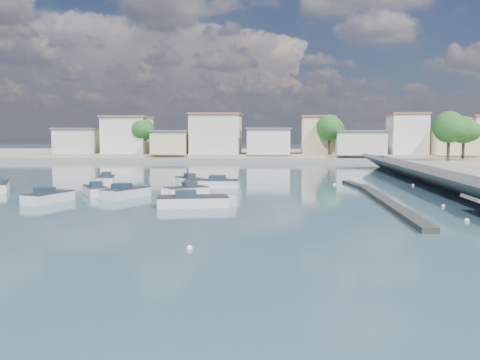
# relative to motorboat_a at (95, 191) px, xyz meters

# --- Properties ---
(ground) EXTENTS (400.00, 400.00, 0.00)m
(ground) POSITION_rel_motorboat_a_xyz_m (18.37, 25.92, -0.38)
(ground) COLOR #2E4D5C
(ground) RESTS_ON ground
(breakwater) EXTENTS (2.00, 31.02, 0.35)m
(breakwater) POSITION_rel_motorboat_a_xyz_m (25.28, -1.39, -0.21)
(breakwater) COLOR black
(breakwater) RESTS_ON ground
(far_shore_land) EXTENTS (160.00, 40.00, 1.40)m
(far_shore_land) POSITION_rel_motorboat_a_xyz_m (18.37, 77.92, 0.32)
(far_shore_land) COLOR gray
(far_shore_land) RESTS_ON ground
(far_shore_quay) EXTENTS (160.00, 2.50, 0.80)m
(far_shore_quay) POSITION_rel_motorboat_a_xyz_m (18.37, 56.92, 0.02)
(far_shore_quay) COLOR slate
(far_shore_quay) RESTS_ON ground
(far_town) EXTENTS (113.01, 12.80, 8.35)m
(far_town) POSITION_rel_motorboat_a_xyz_m (29.08, 62.84, 4.56)
(far_town) COLOR beige
(far_town) RESTS_ON far_shore_land
(shore_trees) EXTENTS (74.56, 38.32, 7.92)m
(shore_trees) POSITION_rel_motorboat_a_xyz_m (26.71, 54.04, 5.84)
(shore_trees) COLOR #38281E
(shore_trees) RESTS_ON ground
(motorboat_a) EXTENTS (3.36, 4.25, 1.48)m
(motorboat_a) POSITION_rel_motorboat_a_xyz_m (0.00, 0.00, 0.00)
(motorboat_a) COLOR silver
(motorboat_a) RESTS_ON ground
(motorboat_b) EXTENTS (3.76, 5.32, 1.48)m
(motorboat_b) POSITION_rel_motorboat_a_xyz_m (3.44, -1.31, -0.00)
(motorboat_b) COLOR silver
(motorboat_b) RESTS_ON ground
(motorboat_c) EXTENTS (6.21, 2.17, 1.48)m
(motorboat_c) POSITION_rel_motorboat_a_xyz_m (9.50, 7.65, 0.00)
(motorboat_c) COLOR silver
(motorboat_c) RESTS_ON ground
(motorboat_d) EXTENTS (4.03, 3.61, 1.48)m
(motorboat_d) POSITION_rel_motorboat_a_xyz_m (8.26, -0.18, -0.00)
(motorboat_d) COLOR silver
(motorboat_d) RESTS_ON ground
(motorboat_e) EXTENTS (3.00, 5.16, 1.48)m
(motorboat_e) POSITION_rel_motorboat_a_xyz_m (-1.86, -5.18, -0.00)
(motorboat_e) COLOR silver
(motorboat_e) RESTS_ON ground
(motorboat_f) EXTENTS (3.41, 3.90, 1.48)m
(motorboat_f) POSITION_rel_motorboat_a_xyz_m (6.70, 10.50, -0.00)
(motorboat_f) COLOR silver
(motorboat_f) RESTS_ON ground
(motorboat_g) EXTENTS (2.71, 5.04, 1.48)m
(motorboat_g) POSITION_rel_motorboat_a_xyz_m (-2.51, 10.59, 0.00)
(motorboat_g) COLOR silver
(motorboat_g) RESTS_ON ground
(motorboat_h) EXTENTS (6.15, 3.23, 1.48)m
(motorboat_h) POSITION_rel_motorboat_a_xyz_m (10.53, -7.02, -0.00)
(motorboat_h) COLOR silver
(motorboat_h) RESTS_ON ground
(mooring_buoys) EXTENTS (18.88, 40.95, 0.31)m
(mooring_buoys) POSITION_rel_motorboat_a_xyz_m (25.13, 0.16, -0.33)
(mooring_buoys) COLOR white
(mooring_buoys) RESTS_ON ground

